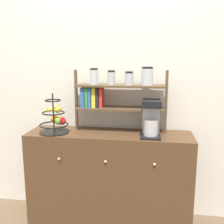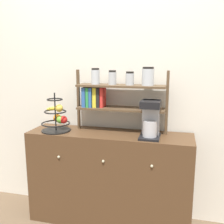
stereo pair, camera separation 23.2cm
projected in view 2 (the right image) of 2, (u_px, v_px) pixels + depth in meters
The scene contains 5 objects.
wall_back at pixel (116, 84), 2.51m from camera, with size 7.00×0.05×2.60m, color silver.
sideboard at pixel (109, 178), 2.46m from camera, with size 1.49×0.41×0.87m.
coffee_maker at pixel (151, 119), 2.23m from camera, with size 0.17×0.23×0.32m.
fruit_stand at pixel (57, 118), 2.43m from camera, with size 0.27×0.27×0.36m.
shelf_hutch at pixel (114, 92), 2.38m from camera, with size 0.85×0.20×0.59m.
Camera 2 is at (0.59, -2.01, 1.53)m, focal length 42.00 mm.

